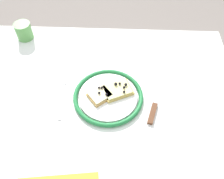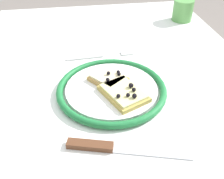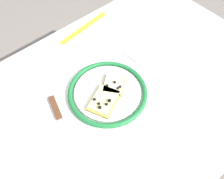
{
  "view_description": "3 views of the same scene",
  "coord_description": "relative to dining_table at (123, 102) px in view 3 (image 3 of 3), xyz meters",
  "views": [
    {
      "loc": [
        0.09,
        -0.57,
        1.49
      ],
      "look_at": [
        0.07,
        0.0,
        0.74
      ],
      "focal_mm": 39.24,
      "sensor_mm": 36.0,
      "label": 1
    },
    {
      "loc": [
        0.55,
        -0.1,
        1.11
      ],
      "look_at": [
        0.06,
        -0.02,
        0.73
      ],
      "focal_mm": 41.78,
      "sensor_mm": 36.0,
      "label": 2
    },
    {
      "loc": [
        0.35,
        0.35,
        1.43
      ],
      "look_at": [
        0.04,
        -0.02,
        0.74
      ],
      "focal_mm": 40.68,
      "sensor_mm": 36.0,
      "label": 3
    }
  ],
  "objects": [
    {
      "name": "fork",
      "position": [
        -0.12,
        -0.03,
        0.08
      ],
      "size": [
        0.03,
        0.2,
        0.0
      ],
      "color": "beige",
      "rests_on": "dining_table"
    },
    {
      "name": "ground_plane",
      "position": [
        0.0,
        0.0,
        -0.64
      ],
      "size": [
        6.0,
        6.0,
        0.0
      ],
      "primitive_type": "plane",
      "color": "gray"
    },
    {
      "name": "plate",
      "position": [
        0.05,
        -0.02,
        0.09
      ],
      "size": [
        0.27,
        0.27,
        0.02
      ],
      "color": "white",
      "rests_on": "dining_table"
    },
    {
      "name": "dining_table",
      "position": [
        0.0,
        0.0,
        0.0
      ],
      "size": [
        1.13,
        0.79,
        0.72
      ],
      "color": "white",
      "rests_on": "ground_plane"
    },
    {
      "name": "measuring_tape",
      "position": [
        -0.09,
        -0.34,
        0.08
      ],
      "size": [
        0.25,
        0.05,
        0.0
      ],
      "primitive_type": "cube",
      "rotation": [
        0.0,
        0.0,
        0.12
      ],
      "color": "yellow",
      "rests_on": "dining_table"
    },
    {
      "name": "knife",
      "position": [
        0.23,
        -0.06,
        0.08
      ],
      "size": [
        0.08,
        0.24,
        0.01
      ],
      "color": "silver",
      "rests_on": "dining_table"
    },
    {
      "name": "pizza_slice_near",
      "position": [
        0.09,
        0.0,
        0.1
      ],
      "size": [
        0.13,
        0.12,
        0.03
      ],
      "color": "tan",
      "rests_on": "plate"
    },
    {
      "name": "pizza_slice_far",
      "position": [
        0.02,
        -0.03,
        0.1
      ],
      "size": [
        0.11,
        0.11,
        0.03
      ],
      "color": "tan",
      "rests_on": "plate"
    }
  ]
}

